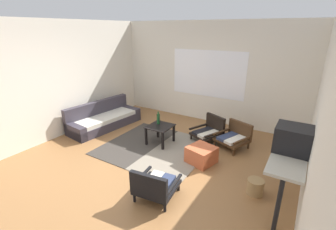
# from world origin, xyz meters

# --- Properties ---
(ground_plane) EXTENTS (7.80, 7.80, 0.00)m
(ground_plane) POSITION_xyz_m (0.00, 0.00, 0.00)
(ground_plane) COLOR olive
(far_wall_with_window) EXTENTS (5.60, 0.13, 2.70)m
(far_wall_with_window) POSITION_xyz_m (0.00, 3.06, 1.35)
(far_wall_with_window) COLOR silver
(far_wall_with_window) RESTS_ON ground
(side_wall_right) EXTENTS (0.12, 6.60, 2.70)m
(side_wall_right) POSITION_xyz_m (2.66, 0.30, 1.35)
(side_wall_right) COLOR silver
(side_wall_right) RESTS_ON ground
(side_wall_left) EXTENTS (0.12, 6.60, 2.70)m
(side_wall_left) POSITION_xyz_m (-2.66, 0.30, 1.35)
(side_wall_left) COLOR silver
(side_wall_left) RESTS_ON ground
(area_rug) EXTENTS (2.19, 2.03, 0.01)m
(area_rug) POSITION_xyz_m (-0.25, 0.83, 0.01)
(area_rug) COLOR #38332D
(area_rug) RESTS_ON ground
(couch) EXTENTS (0.93, 2.01, 0.67)m
(couch) POSITION_xyz_m (-2.11, 1.11, 0.21)
(couch) COLOR #38333D
(couch) RESTS_ON ground
(coffee_table) EXTENTS (0.52, 0.55, 0.43)m
(coffee_table) POSITION_xyz_m (-0.29, 1.07, 0.34)
(coffee_table) COLOR black
(coffee_table) RESTS_ON ground
(armchair_by_window) EXTENTS (0.77, 0.79, 0.56)m
(armchair_by_window) POSITION_xyz_m (0.59, 1.84, 0.24)
(armchair_by_window) COLOR black
(armchair_by_window) RESTS_ON ground
(armchair_striped_foreground) EXTENTS (0.67, 0.68, 0.55)m
(armchair_striped_foreground) POSITION_xyz_m (0.69, -0.56, 0.25)
(armchair_striped_foreground) COLOR black
(armchair_striped_foreground) RESTS_ON ground
(armchair_corner) EXTENTS (0.78, 0.78, 0.55)m
(armchair_corner) POSITION_xyz_m (1.20, 1.79, 0.25)
(armchair_corner) COLOR #472D19
(armchair_corner) RESTS_ON ground
(ottoman_orange) EXTENTS (0.59, 0.59, 0.33)m
(ottoman_orange) POSITION_xyz_m (0.86, 0.81, 0.16)
(ottoman_orange) COLOR #BC5633
(ottoman_orange) RESTS_ON ground
(console_shelf) EXTENTS (0.45, 1.64, 0.86)m
(console_shelf) POSITION_xyz_m (2.36, 0.50, 0.77)
(console_shelf) COLOR #B2AD9E
(console_shelf) RESTS_ON ground
(crt_television) EXTENTS (0.47, 0.44, 0.37)m
(crt_television) POSITION_xyz_m (2.36, 0.45, 1.04)
(crt_television) COLOR black
(crt_television) RESTS_ON console_shelf
(clay_vase) EXTENTS (0.23, 0.23, 0.31)m
(clay_vase) POSITION_xyz_m (2.36, 0.76, 0.97)
(clay_vase) COLOR #A87047
(clay_vase) RESTS_ON console_shelf
(glass_bottle) EXTENTS (0.07, 0.07, 0.29)m
(glass_bottle) POSITION_xyz_m (-0.40, 1.17, 0.55)
(glass_bottle) COLOR #194723
(glass_bottle) RESTS_ON coffee_table
(wicker_basket) EXTENTS (0.26, 0.26, 0.25)m
(wicker_basket) POSITION_xyz_m (1.98, 0.38, 0.13)
(wicker_basket) COLOR #9E7A4C
(wicker_basket) RESTS_ON ground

